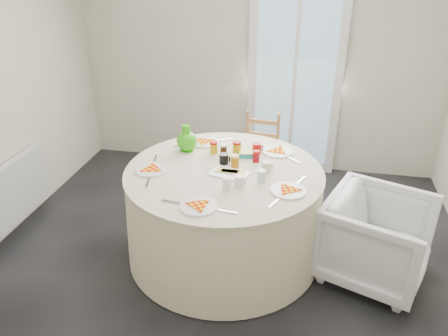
% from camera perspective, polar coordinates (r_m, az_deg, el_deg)
% --- Properties ---
extents(floor, '(4.00, 4.00, 0.00)m').
position_cam_1_polar(floor, '(3.62, -0.26, -13.20)').
color(floor, black).
rests_on(floor, ground).
extents(wall_back, '(4.00, 0.02, 2.60)m').
position_cam_1_polar(wall_back, '(4.85, 4.60, 14.61)').
color(wall_back, '#BCB5A3').
rests_on(wall_back, floor).
extents(glass_door, '(1.00, 0.08, 2.10)m').
position_cam_1_polar(glass_door, '(4.83, 9.21, 11.25)').
color(glass_door, silver).
rests_on(glass_door, floor).
extents(radiator, '(0.07, 1.00, 0.55)m').
position_cam_1_polar(radiator, '(4.30, -25.94, -3.00)').
color(radiator, silver).
rests_on(radiator, floor).
extents(table, '(1.60, 1.60, 0.81)m').
position_cam_1_polar(table, '(3.59, 0.00, -6.05)').
color(table, '#F1E3C3').
rests_on(table, floor).
extents(wooden_chair, '(0.41, 0.40, 0.84)m').
position_cam_1_polar(wooden_chair, '(4.47, 4.54, 2.28)').
color(wooden_chair, '#B1804C').
rests_on(wooden_chair, floor).
extents(armchair, '(0.91, 0.93, 0.76)m').
position_cam_1_polar(armchair, '(3.54, 19.41, -8.15)').
color(armchair, silver).
rests_on(armchair, floor).
extents(place_settings, '(1.73, 1.73, 0.03)m').
position_cam_1_polar(place_settings, '(3.39, 0.00, -0.45)').
color(place_settings, white).
rests_on(place_settings, table).
extents(jar_cluster, '(0.47, 0.36, 0.12)m').
position_cam_1_polar(jar_cluster, '(3.59, 1.24, 2.01)').
color(jar_cluster, '#AF7916').
rests_on(jar_cluster, table).
extents(butter_tub, '(0.13, 0.11, 0.05)m').
position_cam_1_polar(butter_tub, '(3.61, 2.87, 1.56)').
color(butter_tub, teal).
rests_on(butter_tub, table).
extents(green_pitcher, '(0.19, 0.19, 0.22)m').
position_cam_1_polar(green_pitcher, '(3.70, -4.88, 3.58)').
color(green_pitcher, '#2FB210').
rests_on(green_pitcher, table).
extents(cheese_platter, '(0.33, 0.26, 0.04)m').
position_cam_1_polar(cheese_platter, '(3.33, 0.69, -0.95)').
color(cheese_platter, silver).
rests_on(cheese_platter, table).
extents(mugs_glasses, '(0.64, 0.64, 0.10)m').
position_cam_1_polar(mugs_glasses, '(3.35, 2.60, -0.10)').
color(mugs_glasses, gray).
rests_on(mugs_glasses, table).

